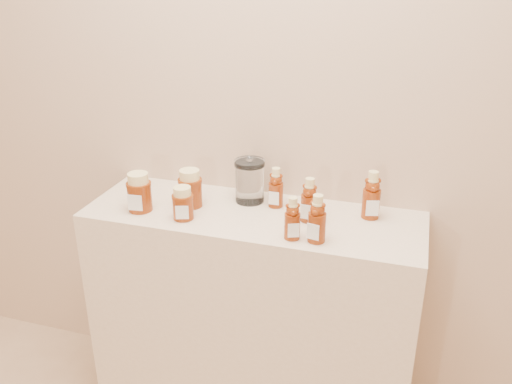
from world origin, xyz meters
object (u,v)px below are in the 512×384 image
(display_table, at_px, (253,318))
(bear_bottle_front_left, at_px, (293,216))
(glass_canister, at_px, (250,179))
(honey_jar_left, at_px, (139,192))
(bear_bottle_back_left, at_px, (276,185))

(display_table, height_order, bear_bottle_front_left, bear_bottle_front_left)
(display_table, distance_m, glass_canister, 0.55)
(bear_bottle_front_left, bearing_deg, display_table, 120.07)
(honey_jar_left, xyz_separation_m, glass_canister, (0.35, 0.19, 0.02))
(display_table, xyz_separation_m, honey_jar_left, (-0.39, -0.09, 0.52))
(bear_bottle_front_left, xyz_separation_m, glass_canister, (-0.22, 0.24, 0.01))
(honey_jar_left, bearing_deg, glass_canister, 22.88)
(bear_bottle_front_left, distance_m, honey_jar_left, 0.57)
(display_table, relative_size, bear_bottle_front_left, 7.41)
(display_table, height_order, bear_bottle_back_left, bear_bottle_back_left)
(bear_bottle_back_left, height_order, bear_bottle_front_left, bear_bottle_back_left)
(glass_canister, bearing_deg, display_table, -67.57)
(honey_jar_left, bearing_deg, bear_bottle_back_left, 15.35)
(glass_canister, bearing_deg, bear_bottle_back_left, -8.75)
(bear_bottle_back_left, distance_m, bear_bottle_front_left, 0.25)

